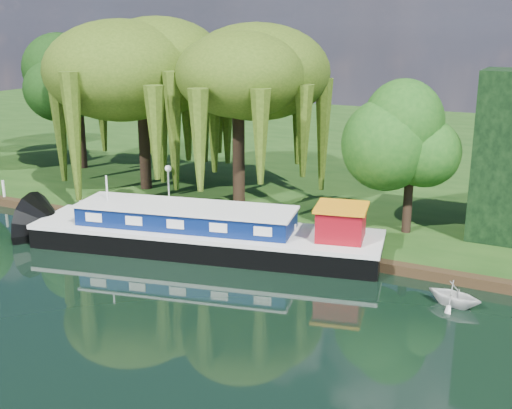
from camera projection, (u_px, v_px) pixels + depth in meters
The scene contains 11 objects.
ground at pixel (18, 281), 26.98m from camera, with size 120.00×120.00×0.00m, color black.
far_bank at pixel (318, 145), 56.04m from camera, with size 120.00×52.00×0.45m, color #15360E.
dutch_barge at pixel (207, 233), 30.37m from camera, with size 17.10×7.21×3.52m.
narrowboat at pixel (190, 241), 30.33m from camera, with size 10.45×3.14×1.50m.
white_cruiser at pixel (453, 306), 24.66m from camera, with size 1.80×2.09×1.10m, color silver.
willow_left at pixel (141, 72), 38.50m from camera, with size 8.29×8.29×9.94m.
willow_right at pixel (238, 85), 35.67m from camera, with size 7.53×7.53×9.17m.
tree_far_mid at pixel (77, 84), 44.61m from camera, with size 5.24×5.24×8.58m.
tree_far_right at pixel (412, 144), 30.76m from camera, with size 3.93×3.93×6.44m.
lamppost at pixel (168, 176), 35.10m from camera, with size 0.36×0.36×2.56m.
mooring_posts at pixel (131, 209), 34.14m from camera, with size 19.16×0.16×1.00m.
Camera 1 is at (20.36, -17.76, 10.47)m, focal length 45.00 mm.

